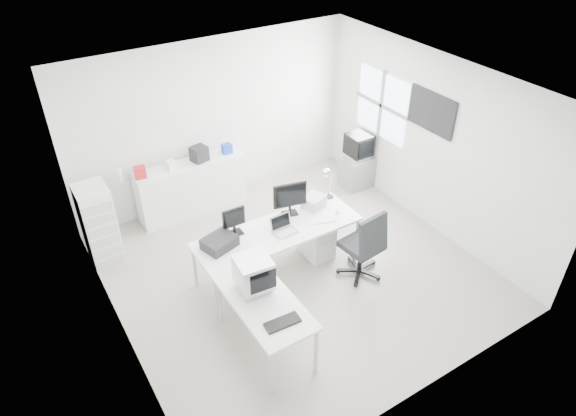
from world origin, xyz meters
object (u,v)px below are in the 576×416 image
tv_cabinet (357,172)px  main_desk (278,251)px  drawer_pedestal (316,237)px  filing_cabinet (99,225)px  sideboard (192,187)px  laser_printer (314,202)px  lcd_monitor_large (290,199)px  inkjet_printer (219,242)px  side_desk (265,324)px  laptop (285,227)px  lcd_monitor_small (234,222)px  office_chair (362,242)px  crt_monitor (254,275)px  crt_tv (359,147)px

tv_cabinet → main_desk: bearing=-152.4°
main_desk → drawer_pedestal: main_desk is taller
filing_cabinet → sideboard: bearing=16.8°
main_desk → laser_printer: bearing=16.3°
lcd_monitor_large → inkjet_printer: bearing=-159.9°
drawer_pedestal → tv_cabinet: bearing=35.1°
main_desk → tv_cabinet: bearing=27.6°
main_desk → side_desk: 1.39m
laptop → filing_cabinet: 2.74m
laptop → inkjet_printer: bearing=165.4°
drawer_pedestal → inkjet_printer: size_ratio=1.40×
laptop → tv_cabinet: (2.38, 1.37, -0.55)m
lcd_monitor_small → laser_printer: 1.31m
main_desk → sideboard: (-0.42, 2.12, 0.08)m
side_desk → inkjet_printer: inkjet_printer is taller
drawer_pedestal → laptop: 0.86m
office_chair → side_desk: bearing=-173.4°
inkjet_printer → laptop: 0.92m
inkjet_printer → office_chair: size_ratio=0.37×
main_desk → lcd_monitor_large: 0.76m
drawer_pedestal → sideboard: (-1.12, 2.07, 0.16)m
side_desk → office_chair: bearing=13.5°
filing_cabinet → office_chair: bearing=-36.9°
drawer_pedestal → sideboard: 2.36m
lcd_monitor_small → crt_monitor: (-0.30, -1.10, 0.02)m
main_desk → tv_cabinet: main_desk is taller
laser_printer → office_chair: office_chair is taller
office_chair → tv_cabinet: bearing=46.2°
tv_cabinet → sideboard: size_ratio=0.32×
lcd_monitor_large → crt_tv: lcd_monitor_large is taller
laser_printer → office_chair: size_ratio=0.27×
drawer_pedestal → tv_cabinet: 2.12m
crt_monitor → sideboard: bearing=86.9°
side_desk → tv_cabinet: 4.05m
lcd_monitor_large → office_chair: size_ratio=0.45×
crt_monitor → filing_cabinet: (-1.22, 2.48, -0.33)m
side_desk → drawer_pedestal: size_ratio=2.33×
laser_printer → crt_tv: size_ratio=0.62×
office_chair → drawer_pedestal: bearing=104.6°
drawer_pedestal → side_desk: bearing=-143.4°
lcd_monitor_small → filing_cabinet: size_ratio=0.32×
main_desk → inkjet_printer: (-0.85, 0.10, 0.45)m
tv_cabinet → crt_tv: crt_tv is taller
laptop → office_chair: (0.93, -0.56, -0.27)m
lcd_monitor_large → laser_printer: (0.40, -0.03, -0.17)m
main_desk → crt_tv: 2.78m
main_desk → inkjet_printer: inkjet_printer is taller
inkjet_printer → lcd_monitor_large: lcd_monitor_large is taller
side_desk → lcd_monitor_large: (1.20, 1.35, 0.63)m
lcd_monitor_small → crt_tv: lcd_monitor_small is taller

